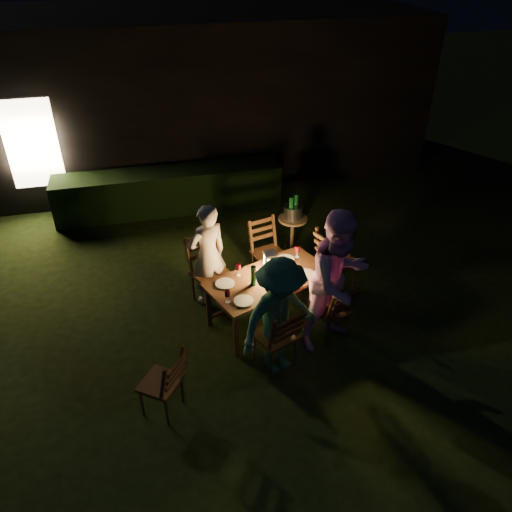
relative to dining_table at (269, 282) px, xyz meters
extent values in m
plane|color=black|center=(-0.51, -0.21, -0.61)|extent=(40.00, 40.00, 0.00)
cube|color=black|center=(-0.51, 5.99, 0.99)|extent=(10.00, 4.00, 3.20)
cube|color=#FFE5B2|center=(-3.31, 4.00, 0.74)|extent=(0.90, 0.06, 1.60)
cube|color=black|center=(-1.01, 3.54, -0.21)|extent=(4.20, 0.70, 0.80)
cube|color=#482C18|center=(0.00, 0.00, 0.04)|extent=(1.82, 1.36, 0.05)
cube|color=#482C18|center=(-0.57, -0.59, -0.31)|extent=(0.06, 0.06, 0.60)
cube|color=#482C18|center=(-0.82, 0.04, -0.31)|extent=(0.06, 0.06, 0.60)
cube|color=#482C18|center=(0.82, -0.04, -0.31)|extent=(0.06, 0.06, 0.60)
cube|color=#482C18|center=(0.57, 0.59, -0.31)|extent=(0.06, 0.06, 0.60)
cube|color=#482C18|center=(-0.14, -0.86, -0.16)|extent=(0.57, 0.56, 0.04)
cube|color=#482C18|center=(-0.07, -1.04, 0.12)|extent=(0.47, 0.31, 0.52)
cube|color=#482C18|center=(0.69, -0.53, -0.19)|extent=(0.52, 0.51, 0.04)
cube|color=#482C18|center=(0.75, -0.70, 0.07)|extent=(0.44, 0.27, 0.49)
cube|color=#482C18|center=(-0.69, 0.53, -0.12)|extent=(0.62, 0.61, 0.04)
cube|color=#482C18|center=(-0.78, 0.72, 0.18)|extent=(0.50, 0.34, 0.56)
cube|color=#482C18|center=(0.24, 0.90, -0.16)|extent=(0.54, 0.52, 0.04)
cube|color=#482C18|center=(0.19, 1.08, 0.12)|extent=(0.47, 0.26, 0.52)
cube|color=#482C18|center=(1.16, 0.46, -0.13)|extent=(0.60, 0.61, 0.04)
cube|color=#482C18|center=(0.97, 0.38, 0.18)|extent=(0.33, 0.50, 0.56)
cube|color=#482C18|center=(-1.55, -1.25, -0.20)|extent=(0.55, 0.56, 0.04)
cube|color=#482C18|center=(-1.41, -1.36, 0.06)|extent=(0.35, 0.41, 0.48)
imported|color=#F5E0D1|center=(-0.72, 0.60, 0.16)|extent=(0.66, 0.55, 1.54)
imported|color=#EAA1E6|center=(0.72, -0.60, 0.33)|extent=(1.12, 1.00, 1.89)
imported|color=#3A745C|center=(-0.12, -0.93, 0.18)|extent=(1.16, 0.92, 1.58)
cube|color=white|center=(0.03, 0.06, 0.08)|extent=(0.15, 0.15, 0.03)
cube|color=white|center=(0.03, 0.06, 0.40)|extent=(0.16, 0.16, 0.03)
cylinder|color=#FF9E3F|center=(0.03, 0.06, 0.20)|extent=(0.09, 0.09, 0.18)
cylinder|color=white|center=(-0.59, 0.00, 0.07)|extent=(0.25, 0.25, 0.01)
cylinder|color=white|center=(-0.43, -0.41, 0.07)|extent=(0.25, 0.25, 0.01)
cylinder|color=white|center=(0.34, 0.37, 0.07)|extent=(0.25, 0.25, 0.01)
cylinder|color=white|center=(0.50, -0.04, 0.07)|extent=(0.25, 0.25, 0.01)
cylinder|color=#0F471E|center=(-0.23, -0.09, 0.21)|extent=(0.07, 0.07, 0.28)
cube|color=red|center=(-0.02, -0.35, 0.07)|extent=(0.18, 0.14, 0.01)
cube|color=red|center=(0.62, -0.08, 0.07)|extent=(0.18, 0.14, 0.01)
cube|color=black|center=(-0.47, -0.51, 0.07)|extent=(0.14, 0.07, 0.01)
cylinder|color=#8E6847|center=(0.81, 1.57, 0.00)|extent=(0.47, 0.47, 0.04)
cylinder|color=#8E6847|center=(0.81, 1.57, -0.31)|extent=(0.05, 0.05, 0.61)
cylinder|color=#A5A8AD|center=(0.81, 1.57, 0.13)|extent=(0.30, 0.30, 0.22)
cylinder|color=#0F471E|center=(0.76, 1.53, 0.18)|extent=(0.07, 0.07, 0.32)
cylinder|color=#0F471E|center=(0.86, 1.61, 0.18)|extent=(0.07, 0.07, 0.32)
camera|label=1|loc=(-1.41, -5.16, 3.94)|focal=35.00mm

